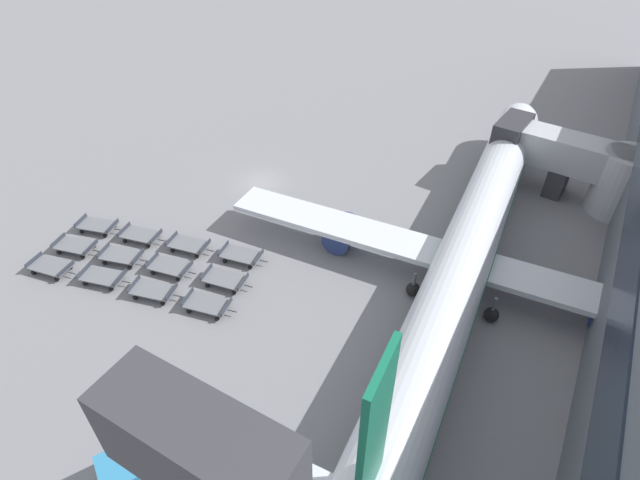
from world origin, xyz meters
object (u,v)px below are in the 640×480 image
object	(u,v)px
baggage_dolly_row_mid_b_col_c	(189,245)
baggage_dolly_row_near_col_c	(153,290)
baggage_dolly_row_mid_b_col_d	(241,255)
baggage_dolly_row_mid_a_col_b	(121,256)
baggage_dolly_row_mid_a_col_c	(170,267)
baggage_dolly_row_mid_a_col_d	(225,279)
service_van	(156,458)
baggage_dolly_row_mid_a_col_a	(75,246)
airplane	(469,245)
baggage_dolly_row_near_col_b	(103,277)
baggage_dolly_row_near_col_a	(51,267)
baggage_dolly_row_near_col_d	(207,304)
baggage_dolly_row_mid_b_col_a	(97,226)
baggage_dolly_row_mid_b_col_b	(141,235)

from	to	relation	value
baggage_dolly_row_mid_b_col_c	baggage_dolly_row_near_col_c	bearing A→B (deg)	-76.35
baggage_dolly_row_near_col_c	baggage_dolly_row_mid_b_col_d	size ratio (longest dim) A/B	1.00
baggage_dolly_row_mid_a_col_b	baggage_dolly_row_mid_a_col_c	world-z (taller)	same
baggage_dolly_row_mid_a_col_d	baggage_dolly_row_mid_b_col_d	size ratio (longest dim) A/B	1.00
service_van	baggage_dolly_row_mid_b_col_c	bearing A→B (deg)	126.63
baggage_dolly_row_mid_a_col_c	baggage_dolly_row_mid_b_col_d	xyz separation A→B (m)	(3.91, 3.82, 0.00)
baggage_dolly_row_mid_a_col_a	airplane	bearing A→B (deg)	24.58
baggage_dolly_row_near_col_b	baggage_dolly_row_near_col_c	size ratio (longest dim) A/B	1.00
baggage_dolly_row_mid_b_col_c	service_van	bearing A→B (deg)	-53.37
baggage_dolly_row_mid_b_col_d	service_van	bearing A→B (deg)	-67.71
baggage_dolly_row_near_col_c	baggage_dolly_row_mid_a_col_b	distance (m)	5.18
baggage_dolly_row_near_col_a	baggage_dolly_row_near_col_d	bearing A→B (deg)	12.61
baggage_dolly_row_near_col_b	baggage_dolly_row_mid_a_col_c	distance (m)	4.90
baggage_dolly_row_near_col_d	baggage_dolly_row_near_col_b	bearing A→B (deg)	-168.87
baggage_dolly_row_mid_b_col_a	baggage_dolly_row_mid_b_col_d	size ratio (longest dim) A/B	1.00
airplane	baggage_dolly_row_near_col_a	xyz separation A→B (m)	(-27.50, -15.39, -2.42)
baggage_dolly_row_mid_b_col_a	baggage_dolly_row_mid_b_col_c	xyz separation A→B (m)	(8.44, 1.90, 0.00)
baggage_dolly_row_mid_a_col_a	baggage_dolly_row_mid_a_col_c	bearing A→B (deg)	13.02
baggage_dolly_row_mid_a_col_a	baggage_dolly_row_mid_b_col_b	world-z (taller)	same
baggage_dolly_row_mid_a_col_b	baggage_dolly_row_mid_a_col_d	distance (m)	8.94
baggage_dolly_row_near_col_b	baggage_dolly_row_mid_b_col_b	size ratio (longest dim) A/B	1.00
baggage_dolly_row_near_col_c	baggage_dolly_row_mid_b_col_a	distance (m)	10.28
baggage_dolly_row_mid_b_col_d	baggage_dolly_row_mid_a_col_c	bearing A→B (deg)	-135.67
baggage_dolly_row_near_col_d	baggage_dolly_row_mid_a_col_c	bearing A→B (deg)	161.95
service_van	baggage_dolly_row_mid_a_col_a	xyz separation A→B (m)	(-18.69, 9.98, -0.71)
airplane	baggage_dolly_row_mid_b_col_d	bearing A→B (deg)	-155.85
baggage_dolly_row_mid_a_col_a	baggage_dolly_row_mid_b_col_b	xyz separation A→B (m)	(3.52, 3.65, 0.00)
baggage_dolly_row_mid_a_col_c	baggage_dolly_row_mid_a_col_b	bearing A→B (deg)	-167.24
baggage_dolly_row_near_col_d	baggage_dolly_row_mid_a_col_c	world-z (taller)	same
airplane	baggage_dolly_row_mid_b_col_c	distance (m)	21.83
baggage_dolly_row_near_col_d	baggage_dolly_row_mid_a_col_b	xyz separation A→B (m)	(-9.24, 0.69, 0.00)
baggage_dolly_row_mid_a_col_c	baggage_dolly_row_mid_a_col_d	distance (m)	4.63
baggage_dolly_row_mid_b_col_c	baggage_dolly_row_mid_a_col_a	bearing A→B (deg)	-149.12
baggage_dolly_row_near_col_c	baggage_dolly_row_mid_a_col_d	size ratio (longest dim) A/B	1.00
baggage_dolly_row_mid_a_col_a	baggage_dolly_row_mid_b_col_d	distance (m)	13.53
baggage_dolly_row_near_col_c	baggage_dolly_row_mid_b_col_b	size ratio (longest dim) A/B	1.00
baggage_dolly_row_near_col_c	service_van	bearing A→B (deg)	-44.33
baggage_dolly_row_near_col_a	baggage_dolly_row_near_col_c	bearing A→B (deg)	13.17
baggage_dolly_row_near_col_c	baggage_dolly_row_mid_b_col_b	bearing A→B (deg)	142.73
baggage_dolly_row_near_col_a	baggage_dolly_row_mid_a_col_a	distance (m)	2.65
baggage_dolly_row_mid_a_col_c	baggage_dolly_row_mid_a_col_d	world-z (taller)	same
baggage_dolly_row_near_col_d	baggage_dolly_row_mid_b_col_d	world-z (taller)	same
baggage_dolly_row_mid_a_col_b	service_van	bearing A→B (deg)	-36.98
service_van	baggage_dolly_row_near_col_d	xyz separation A→B (m)	(-5.31, 10.26, -0.71)
baggage_dolly_row_near_col_c	baggage_dolly_row_mid_a_col_a	xyz separation A→B (m)	(-9.08, 0.59, 0.00)
baggage_dolly_row_mid_a_col_c	baggage_dolly_row_mid_b_col_c	distance (m)	2.79
baggage_dolly_row_mid_b_col_a	baggage_dolly_row_mid_b_col_b	distance (m)	4.24
baggage_dolly_row_near_col_d	baggage_dolly_row_mid_a_col_a	xyz separation A→B (m)	(-13.38, -0.29, 0.00)
baggage_dolly_row_near_col_b	baggage_dolly_row_mid_b_col_a	world-z (taller)	same
airplane	service_van	size ratio (longest dim) A/B	8.33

